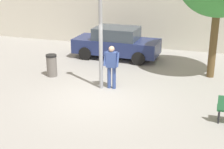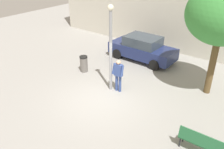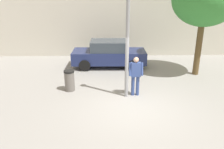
% 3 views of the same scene
% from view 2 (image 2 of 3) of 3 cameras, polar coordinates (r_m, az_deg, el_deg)
% --- Properties ---
extents(ground_plane, '(36.00, 36.00, 0.00)m').
position_cam_2_polar(ground_plane, '(11.30, -2.86, -6.04)').
color(ground_plane, gray).
extents(building_facade, '(19.79, 2.00, 6.21)m').
position_cam_2_polar(building_facade, '(17.21, 16.40, 16.00)').
color(building_facade, beige).
rests_on(building_facade, ground_plane).
extents(lamppost, '(0.28, 0.28, 4.21)m').
position_cam_2_polar(lamppost, '(11.05, -0.32, 7.34)').
color(lamppost, gray).
rests_on(lamppost, ground_plane).
extents(person_by_lamppost, '(0.59, 0.28, 1.67)m').
position_cam_2_polar(person_by_lamppost, '(11.50, 1.53, 0.23)').
color(person_by_lamppost, '#334784').
rests_on(person_by_lamppost, ground_plane).
extents(park_bench, '(1.61, 0.50, 0.92)m').
position_cam_2_polar(park_bench, '(8.83, 20.82, -14.87)').
color(park_bench, '#236038').
rests_on(park_bench, ground_plane).
extents(plaza_tree, '(3.15, 3.15, 5.20)m').
position_cam_2_polar(plaza_tree, '(11.38, 24.96, 12.84)').
color(plaza_tree, brown).
rests_on(plaza_tree, ground_plane).
extents(parked_car_navy, '(4.23, 1.88, 1.55)m').
position_cam_2_polar(parked_car_navy, '(15.19, 7.26, 6.22)').
color(parked_car_navy, navy).
rests_on(parked_car_navy, ground_plane).
extents(trash_bin, '(0.45, 0.45, 0.94)m').
position_cam_2_polar(trash_bin, '(13.76, -6.74, 2.55)').
color(trash_bin, '#66605B').
rests_on(trash_bin, ground_plane).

